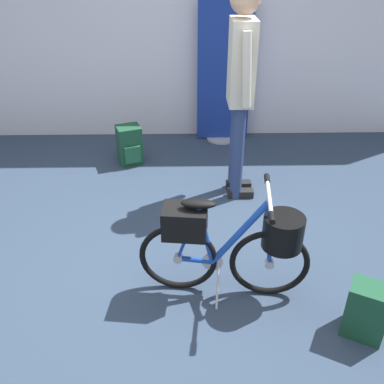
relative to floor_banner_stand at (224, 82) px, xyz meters
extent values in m
plane|color=#2D3D51|center=(-0.54, -2.41, -0.70)|extent=(6.83, 6.83, 0.00)
cube|color=silver|center=(-0.54, 0.21, 0.71)|extent=(6.83, 0.10, 2.81)
cylinder|color=#B7B7BC|center=(0.00, 0.00, -0.69)|extent=(0.36, 0.36, 0.02)
cube|color=navy|center=(0.00, 0.00, 0.10)|extent=(0.60, 0.02, 1.55)
torus|color=black|center=(0.10, -2.61, -0.44)|extent=(0.53, 0.10, 0.53)
cylinder|color=#B7B7BC|center=(0.10, -2.61, -0.44)|extent=(0.07, 0.06, 0.06)
torus|color=black|center=(-0.51, -2.54, -0.44)|extent=(0.53, 0.10, 0.53)
cylinder|color=#B7B7BC|center=(-0.51, -2.54, -0.44)|extent=(0.07, 0.06, 0.06)
cylinder|color=#1947B2|center=(-0.39, -2.55, -0.44)|extent=(0.23, 0.06, 0.05)
cylinder|color=#1947B2|center=(-0.11, -2.58, -0.21)|extent=(0.37, 0.08, 0.51)
cylinder|color=#1947B2|center=(-0.32, -2.56, -0.23)|extent=(0.14, 0.05, 0.44)
cylinder|color=#1947B2|center=(-0.39, -2.55, -0.44)|extent=(0.23, 0.05, 0.04)
cylinder|color=#1947B2|center=(0.07, -2.61, -0.20)|extent=(0.08, 0.04, 0.48)
cylinder|color=#1947B2|center=(-0.44, -2.55, -0.22)|extent=(0.16, 0.04, 0.43)
ellipsoid|color=black|center=(-0.37, -2.56, 0.01)|extent=(0.23, 0.11, 0.05)
cylinder|color=#B7B7BC|center=(0.05, -2.60, 0.06)|extent=(0.03, 0.03, 0.04)
cylinder|color=#B7B7BC|center=(0.05, -2.60, 0.08)|extent=(0.07, 0.44, 0.03)
cylinder|color=black|center=(0.02, -2.82, 0.08)|extent=(0.05, 0.09, 0.04)
cylinder|color=black|center=(0.07, -2.38, 0.08)|extent=(0.05, 0.09, 0.04)
cylinder|color=#B7B7BC|center=(-0.28, -2.57, -0.45)|extent=(0.14, 0.03, 0.14)
cylinder|color=#B7B7BC|center=(-0.24, -2.66, -0.58)|extent=(0.04, 0.19, 0.25)
cylinder|color=black|center=(0.16, -2.62, -0.17)|extent=(0.29, 0.29, 0.22)
cube|color=black|center=(-0.46, -2.55, -0.13)|extent=(0.30, 0.23, 0.20)
cylinder|color=navy|center=(0.02, -1.34, -0.26)|extent=(0.11, 0.11, 0.89)
cube|color=black|center=(0.07, -1.34, -0.66)|extent=(0.24, 0.09, 0.07)
cylinder|color=navy|center=(0.02, -1.18, -0.26)|extent=(0.11, 0.11, 0.89)
cube|color=black|center=(0.07, -1.18, -0.66)|extent=(0.24, 0.09, 0.07)
cube|color=beige|center=(0.02, -1.26, 0.53)|extent=(0.20, 0.32, 0.68)
cylinder|color=beige|center=(0.03, -1.47, 0.53)|extent=(0.13, 0.12, 0.58)
cylinder|color=beige|center=(0.03, -1.05, 0.53)|extent=(0.13, 0.12, 0.58)
cube|color=#19472D|center=(0.63, -2.96, -0.51)|extent=(0.30, 0.27, 0.37)
cube|color=#1F5939|center=(0.68, -2.86, -0.57)|extent=(0.16, 0.11, 0.16)
cube|color=#19472D|center=(-1.04, -0.60, -0.49)|extent=(0.30, 0.29, 0.41)
cube|color=#1F5939|center=(-1.00, -0.72, -0.56)|extent=(0.17, 0.08, 0.18)
camera|label=1|loc=(-0.46, -4.76, 1.42)|focal=39.87mm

